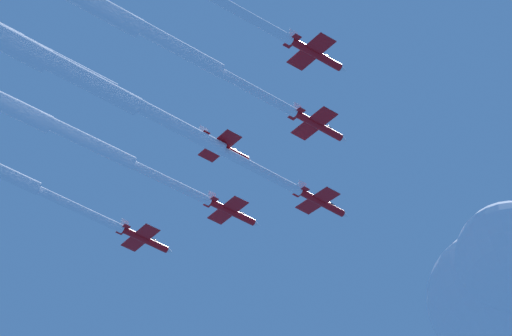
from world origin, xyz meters
TOP-DOWN VIEW (x-y plane):
  - jet_lead at (-18.95, 23.49)m, footprint 46.55×57.14m
  - jet_starboard_inner at (-31.20, 20.89)m, footprint 42.60×53.15m
  - cloud_puff at (49.27, -45.08)m, footprint 43.94×36.39m

SIDE VIEW (x-z plane):
  - jet_lead at x=-18.95m, z-range 151.73..156.04m
  - jet_starboard_inner at x=-31.20m, z-range 153.08..157.28m
  - cloud_puff at x=49.27m, z-range 154.72..183.84m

